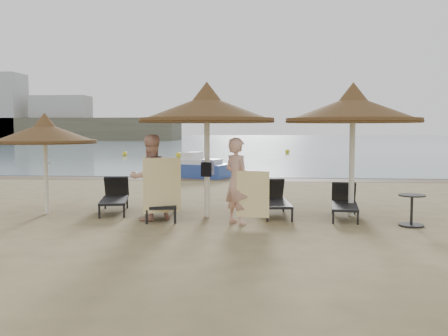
# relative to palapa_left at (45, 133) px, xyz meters

# --- Properties ---
(ground) EXTENTS (160.00, 160.00, 0.00)m
(ground) POSITION_rel_palapa_left_xyz_m (4.12, -0.69, -1.96)
(ground) COLOR #8D7B4F
(ground) RESTS_ON ground
(sea) EXTENTS (200.00, 140.00, 0.03)m
(sea) POSITION_rel_palapa_left_xyz_m (4.12, 79.31, -1.94)
(sea) COLOR #6C8B9C
(sea) RESTS_ON ground
(wet_sand_strip) EXTENTS (200.00, 1.60, 0.01)m
(wet_sand_strip) POSITION_rel_palapa_left_xyz_m (4.12, 8.71, -1.95)
(wet_sand_strip) COLOR brown
(wet_sand_strip) RESTS_ON ground
(far_shore) EXTENTS (150.00, 54.80, 12.00)m
(far_shore) POSITION_rel_palapa_left_xyz_m (-20.98, 77.13, 0.95)
(far_shore) COLOR #5F5B46
(far_shore) RESTS_ON ground
(palapa_left) EXTENTS (2.48, 2.48, 2.46)m
(palapa_left) POSITION_rel_palapa_left_xyz_m (0.00, 0.00, 0.00)
(palapa_left) COLOR white
(palapa_left) RESTS_ON ground
(palapa_center) EXTENTS (3.19, 3.19, 3.16)m
(palapa_center) POSITION_rel_palapa_left_xyz_m (3.94, -0.04, 0.56)
(palapa_center) COLOR white
(palapa_center) RESTS_ON ground
(palapa_right) EXTENTS (3.19, 3.19, 3.16)m
(palapa_right) POSITION_rel_palapa_left_xyz_m (7.34, 0.34, 0.56)
(palapa_right) COLOR white
(palapa_right) RESTS_ON ground
(lounger_far_left) EXTENTS (1.02, 1.95, 0.83)m
(lounger_far_left) POSITION_rel_palapa_left_xyz_m (1.53, 0.53, -1.58)
(lounger_far_left) COLOR black
(lounger_far_left) RESTS_ON ground
(lounger_near_left) EXTENTS (1.05, 2.14, 0.92)m
(lounger_near_left) POSITION_rel_palapa_left_xyz_m (2.83, 0.05, -1.55)
(lounger_near_left) COLOR black
(lounger_near_left) RESTS_ON ground
(lounger_near_right) EXTENTS (0.80, 1.89, 0.82)m
(lounger_near_right) POSITION_rel_palapa_left_xyz_m (5.53, 0.41, -1.59)
(lounger_near_right) COLOR black
(lounger_near_right) RESTS_ON ground
(lounger_far_right) EXTENTS (0.78, 1.79, 0.77)m
(lounger_far_right) POSITION_rel_palapa_left_xyz_m (7.16, 0.19, -1.61)
(lounger_far_right) COLOR black
(lounger_far_right) RESTS_ON ground
(side_table) EXTENTS (0.56, 0.56, 0.67)m
(side_table) POSITION_rel_palapa_left_xyz_m (8.41, -0.82, -1.64)
(side_table) COLOR black
(side_table) RESTS_ON ground
(person_left) EXTENTS (1.23, 1.16, 2.25)m
(person_left) POSITION_rel_palapa_left_xyz_m (2.71, -0.58, -0.83)
(person_left) COLOR #DBA28B
(person_left) RESTS_ON ground
(person_right) EXTENTS (1.17, 1.17, 2.18)m
(person_right) POSITION_rel_palapa_left_xyz_m (4.69, -0.88, -0.86)
(person_right) COLOR #DBA28B
(person_right) RESTS_ON ground
(towel_left) EXTENTS (0.76, 0.43, 1.20)m
(towel_left) POSITION_rel_palapa_left_xyz_m (3.06, -0.93, -1.12)
(towel_left) COLOR yellow
(towel_left) RESTS_ON ground
(towel_right) EXTENTS (0.70, 0.13, 0.99)m
(towel_right) POSITION_rel_palapa_left_xyz_m (5.04, -1.13, -1.27)
(towel_right) COLOR yellow
(towel_right) RESTS_ON ground
(bag_patterned) EXTENTS (0.29, 0.13, 0.35)m
(bag_patterned) POSITION_rel_palapa_left_xyz_m (3.94, 0.14, -0.80)
(bag_patterned) COLOR silver
(bag_patterned) RESTS_ON ground
(bag_dark) EXTENTS (0.25, 0.12, 0.33)m
(bag_dark) POSITION_rel_palapa_left_xyz_m (3.94, -0.20, -0.83)
(bag_dark) COLOR black
(bag_dark) RESTS_ON ground
(pedal_boat) EXTENTS (2.63, 2.08, 1.07)m
(pedal_boat) POSITION_rel_palapa_left_xyz_m (2.52, 9.40, -1.56)
(pedal_boat) COLOR #2A4492
(pedal_boat) RESTS_ON ground
(buoy_left) EXTENTS (0.41, 0.41, 0.41)m
(buoy_left) POSITION_rel_palapa_left_xyz_m (-0.92, 23.24, -1.75)
(buoy_left) COLOR gold
(buoy_left) RESTS_ON ground
(buoy_mid) EXTENTS (0.39, 0.39, 0.39)m
(buoy_mid) POSITION_rel_palapa_left_xyz_m (7.00, 29.58, -1.76)
(buoy_mid) COLOR gold
(buoy_mid) RESTS_ON ground
(buoy_extra) EXTENTS (0.37, 0.37, 0.37)m
(buoy_extra) POSITION_rel_palapa_left_xyz_m (-5.39, 25.23, -1.77)
(buoy_extra) COLOR gold
(buoy_extra) RESTS_ON ground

